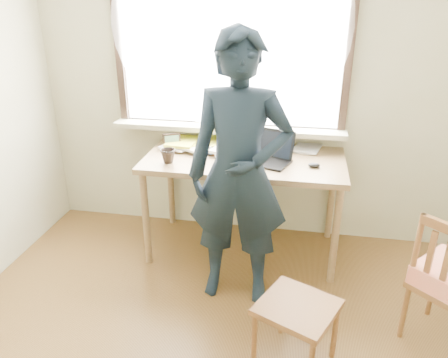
% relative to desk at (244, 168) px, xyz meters
% --- Properties ---
extents(room_shell, '(3.52, 4.02, 2.61)m').
position_rel_desk_xyz_m(room_shell, '(0.00, -1.43, 0.92)').
color(room_shell, '#BEBB99').
rests_on(room_shell, ground).
extents(desk, '(1.48, 0.74, 0.79)m').
position_rel_desk_xyz_m(desk, '(0.00, 0.00, 0.00)').
color(desk, olive).
rests_on(desk, ground).
extents(laptop, '(0.39, 0.35, 0.22)m').
position_rel_desk_xyz_m(laptop, '(0.18, -0.04, 0.13)').
color(laptop, black).
rests_on(laptop, desk).
extents(mug_white, '(0.17, 0.17, 0.10)m').
position_rel_desk_xyz_m(mug_white, '(-0.10, 0.22, 0.13)').
color(mug_white, white).
rests_on(mug_white, desk).
extents(mug_dark, '(0.11, 0.11, 0.10)m').
position_rel_desk_xyz_m(mug_dark, '(-0.53, -0.20, 0.13)').
color(mug_dark, black).
rests_on(mug_dark, desk).
extents(mouse, '(0.09, 0.06, 0.03)m').
position_rel_desk_xyz_m(mouse, '(0.51, -0.10, 0.10)').
color(mouse, black).
rests_on(mouse, desk).
extents(desk_clutter, '(0.87, 0.57, 0.06)m').
position_rel_desk_xyz_m(desk_clutter, '(-0.24, 0.18, 0.11)').
color(desk_clutter, '#3567AD').
rests_on(desk_clutter, desk).
extents(book_a, '(0.21, 0.28, 0.03)m').
position_rel_desk_xyz_m(book_a, '(-0.35, 0.19, 0.10)').
color(book_a, white).
rests_on(book_a, desk).
extents(book_b, '(0.25, 0.30, 0.02)m').
position_rel_desk_xyz_m(book_b, '(0.36, 0.29, 0.09)').
color(book_b, white).
rests_on(book_b, desk).
extents(picture_frame, '(0.13, 0.08, 0.11)m').
position_rel_desk_xyz_m(picture_frame, '(-0.59, 0.10, 0.14)').
color(picture_frame, black).
rests_on(picture_frame, desk).
extents(work_chair, '(0.51, 0.50, 0.40)m').
position_rel_desk_xyz_m(work_chair, '(0.45, -1.11, -0.38)').
color(work_chair, brown).
rests_on(work_chair, ground).
extents(person, '(0.66, 0.45, 1.78)m').
position_rel_desk_xyz_m(person, '(0.04, -0.53, 0.18)').
color(person, black).
rests_on(person, ground).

